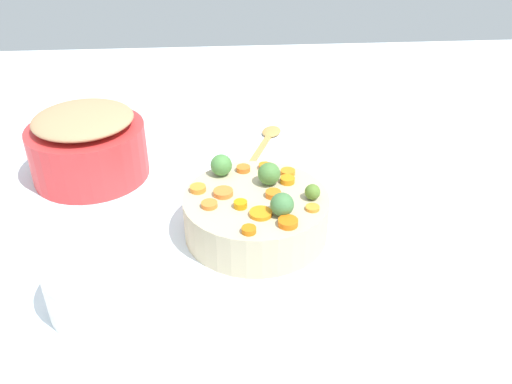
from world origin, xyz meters
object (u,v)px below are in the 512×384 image
object	(u,v)px
metal_pot	(89,151)
casserole_dish	(107,282)
serving_bowl_carrots	(256,215)
wooden_spoon	(264,144)

from	to	relation	value
metal_pot	casserole_dish	world-z (taller)	metal_pot
serving_bowl_carrots	metal_pot	size ratio (longest dim) A/B	1.08
serving_bowl_carrots	wooden_spoon	world-z (taller)	serving_bowl_carrots
serving_bowl_carrots	wooden_spoon	xyz separation A→B (m)	(-0.05, -0.36, -0.04)
serving_bowl_carrots	metal_pot	bearing A→B (deg)	-34.90
metal_pot	wooden_spoon	xyz separation A→B (m)	(-0.39, -0.11, -0.05)
metal_pot	wooden_spoon	bearing A→B (deg)	-163.91
serving_bowl_carrots	casserole_dish	xyz separation A→B (m)	(0.25, 0.17, 0.00)
wooden_spoon	casserole_dish	bearing A→B (deg)	60.70
metal_pot	wooden_spoon	size ratio (longest dim) A/B	0.81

